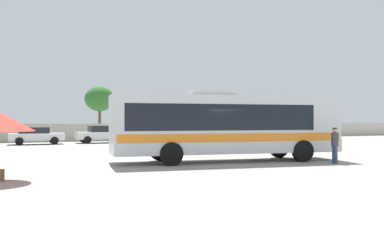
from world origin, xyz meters
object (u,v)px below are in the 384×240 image
at_px(parked_car_second_white, 36,135).
at_px(coach_bus_silver_orange, 224,124).
at_px(attendant_by_bus_door, 335,143).
at_px(roadside_tree_midleft, 100,99).
at_px(parked_car_rightmost_white, 164,133).
at_px(parked_car_third_white, 100,134).

bearing_deg(parked_car_second_white, coach_bus_silver_orange, -69.45).
xyz_separation_m(attendant_by_bus_door, roadside_tree_midleft, (-3.97, 32.92, 3.45)).
relative_size(coach_bus_silver_orange, parked_car_rightmost_white, 2.66).
relative_size(parked_car_second_white, parked_car_rightmost_white, 1.02).
bearing_deg(parked_car_second_white, attendant_by_bus_door, -62.71).
bearing_deg(parked_car_third_white, parked_car_second_white, -177.59).
bearing_deg(roadside_tree_midleft, parked_car_second_white, -125.35).
distance_m(attendant_by_bus_door, parked_car_rightmost_white, 22.30).
bearing_deg(parked_car_rightmost_white, parked_car_third_white, 177.71).
height_order(parked_car_third_white, roadside_tree_midleft, roadside_tree_midleft).
distance_m(coach_bus_silver_orange, parked_car_rightmost_white, 19.82).
bearing_deg(parked_car_rightmost_white, coach_bus_silver_orange, -101.81).
distance_m(attendant_by_bus_door, parked_car_third_white, 23.34).
bearing_deg(parked_car_rightmost_white, attendant_by_bus_door, -89.51).
bearing_deg(parked_car_rightmost_white, parked_car_second_white, 179.96).
xyz_separation_m(coach_bus_silver_orange, parked_car_second_white, (-7.27, 19.38, -1.07)).
bearing_deg(parked_car_third_white, coach_bus_silver_orange, -84.62).
bearing_deg(coach_bus_silver_orange, parked_car_second_white, 110.55).
height_order(attendant_by_bus_door, parked_car_second_white, attendant_by_bus_door).
xyz_separation_m(coach_bus_silver_orange, parked_car_third_white, (-1.85, 19.61, -1.03)).
xyz_separation_m(parked_car_third_white, roadside_tree_midleft, (2.11, 10.39, 3.60)).
distance_m(parked_car_second_white, parked_car_rightmost_white, 11.32).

